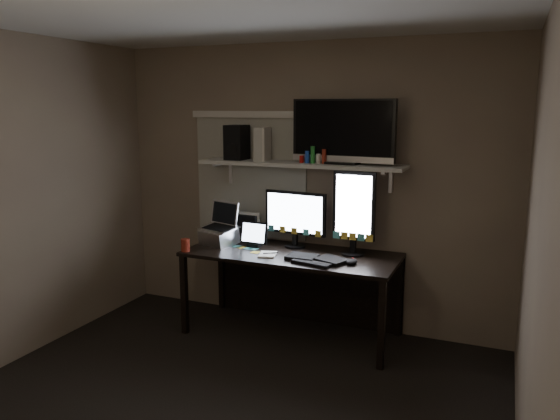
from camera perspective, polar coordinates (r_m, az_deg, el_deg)
The scene contains 21 objects.
floor at distance 3.74m, azimuth -7.52°, elevation -20.79°, with size 3.60×3.60×0.00m, color black.
ceiling at distance 3.23m, azimuth -8.68°, elevation 20.45°, with size 3.60×3.60×0.00m, color silver.
back_wall at distance 4.87m, azimuth 2.82°, elevation 2.50°, with size 3.60×3.60×0.00m, color #6E5D4F.
right_wall at distance 2.82m, azimuth 25.29°, elevation -4.63°, with size 3.60×3.60×0.00m, color #6E5D4F.
window_blinds at distance 5.06m, azimuth -3.10°, elevation 3.38°, with size 1.10×0.02×1.10m, color #B3B1A1.
desk at distance 4.79m, azimuth 1.71°, elevation -6.18°, with size 1.80×0.75×0.73m.
wall_shelf at distance 4.68m, azimuth 2.11°, elevation 4.82°, with size 1.80×0.35×0.03m, color beige.
monitor_landscape at distance 4.76m, azimuth 1.60°, elevation -0.94°, with size 0.58×0.06×0.51m, color black.
monitor_portrait at distance 4.54m, azimuth 7.73°, elevation -0.29°, with size 0.36×0.07×0.71m, color black.
keyboard at distance 4.41m, azimuth 3.85°, elevation -5.10°, with size 0.50×0.20×0.03m, color black.
mouse at distance 4.33m, azimuth 7.52°, elevation -5.38°, with size 0.07×0.12×0.04m, color black.
notepad at distance 4.56m, azimuth -1.32°, elevation -4.66°, with size 0.14×0.19×0.01m, color white.
tablet at distance 4.81m, azimuth -2.70°, elevation -2.54°, with size 0.26×0.11×0.23m, color black.
file_sorter at distance 5.03m, azimuth -3.40°, elevation -1.76°, with size 0.21×0.09×0.26m, color black.
laptop at distance 4.90m, azimuth -6.43°, elevation -1.49°, with size 0.33×0.27×0.37m, color silver.
cup at distance 4.73m, azimuth -9.86°, elevation -3.64°, with size 0.08×0.08×0.11m, color maroon.
sticky_notes at distance 4.72m, azimuth -3.58°, elevation -4.20°, with size 0.32×0.23×0.00m, color yellow, non-canonical shape.
tv at distance 4.54m, azimuth 6.61°, elevation 8.11°, with size 0.88×0.16×0.53m, color black.
game_console at distance 4.81m, azimuth -1.71°, elevation 6.90°, with size 0.08×0.24×0.29m, color beige.
speaker at distance 4.93m, azimuth -4.53°, elevation 7.06°, with size 0.17×0.21×0.31m, color black.
bottles at distance 4.60m, azimuth 3.44°, elevation 5.79°, with size 0.23×0.05×0.14m, color #A50F0C, non-canonical shape.
Camera 1 is at (1.64, -2.73, 1.95)m, focal length 35.00 mm.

